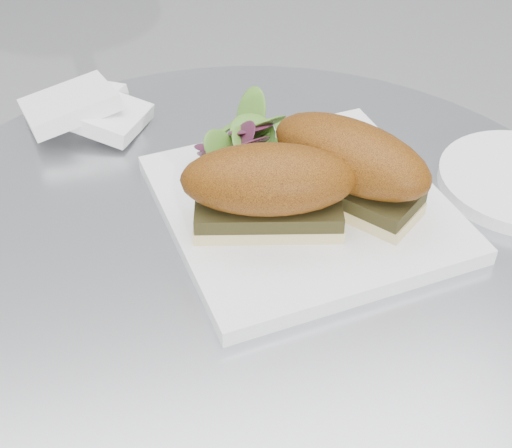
# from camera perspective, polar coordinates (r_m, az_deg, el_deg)

# --- Properties ---
(table) EXTENTS (0.70, 0.70, 0.73)m
(table) POSITION_cam_1_polar(r_m,az_deg,el_deg) (0.81, -0.38, -15.30)
(table) COLOR silver
(table) RESTS_ON ground
(plate) EXTENTS (0.29, 0.29, 0.02)m
(plate) POSITION_cam_1_polar(r_m,az_deg,el_deg) (0.67, 3.81, 1.38)
(plate) COLOR white
(plate) RESTS_ON table
(sandwich_left) EXTENTS (0.16, 0.09, 0.08)m
(sandwich_left) POSITION_cam_1_polar(r_m,az_deg,el_deg) (0.61, 1.01, 2.92)
(sandwich_left) COLOR beige
(sandwich_left) RESTS_ON plate
(sandwich_right) EXTENTS (0.16, 0.16, 0.08)m
(sandwich_right) POSITION_cam_1_polar(r_m,az_deg,el_deg) (0.64, 7.50, 4.81)
(sandwich_right) COLOR beige
(sandwich_right) RESTS_ON plate
(salad) EXTENTS (0.12, 0.12, 0.05)m
(salad) POSITION_cam_1_polar(r_m,az_deg,el_deg) (0.70, -0.47, 6.93)
(salad) COLOR #5B9932
(salad) RESTS_ON plate
(napkin) EXTENTS (0.13, 0.13, 0.02)m
(napkin) POSITION_cam_1_polar(r_m,az_deg,el_deg) (0.81, -13.13, 8.14)
(napkin) COLOR white
(napkin) RESTS_ON table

